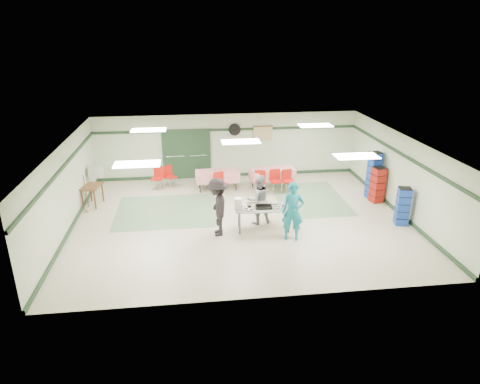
{
  "coord_description": "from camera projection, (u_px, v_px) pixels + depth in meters",
  "views": [
    {
      "loc": [
        -1.63,
        -12.98,
        6.05
      ],
      "look_at": [
        -0.06,
        -0.3,
        1.1
      ],
      "focal_mm": 32.0,
      "sensor_mm": 36.0,
      "label": 1
    }
  ],
  "objects": [
    {
      "name": "crate_stack_blue_a",
      "position": [
        374.0,
        175.0,
        15.88
      ],
      "size": [
        0.46,
        0.46,
        1.78
      ],
      "primitive_type": "cube",
      "rotation": [
        0.0,
        0.0,
        0.19
      ],
      "color": "#1A3DA0",
      "rests_on": "floor"
    },
    {
      "name": "baking_pan",
      "position": [
        264.0,
        207.0,
        13.33
      ],
      "size": [
        0.53,
        0.35,
        0.08
      ],
      "primitive_type": "cube",
      "rotation": [
        0.0,
        0.0,
        -0.05
      ],
      "color": "black",
      "rests_on": "serving_table"
    },
    {
      "name": "baseboard_right",
      "position": [
        395.0,
        210.0,
        14.99
      ],
      "size": [
        0.06,
        9.0,
        0.12
      ],
      "primitive_type": "cube",
      "rotation": [
        0.0,
        0.0,
        1.57
      ],
      "color": "#1E3821",
      "rests_on": "floor"
    },
    {
      "name": "trim_left",
      "position": [
        63.0,
        167.0,
        13.01
      ],
      "size": [
        0.06,
        9.0,
        0.1
      ],
      "primitive_type": "cube",
      "rotation": [
        0.0,
        0.0,
        1.57
      ],
      "color": "#1E3821",
      "rests_on": "wall_back"
    },
    {
      "name": "door_frame",
      "position": [
        187.0,
        155.0,
        17.89
      ],
      "size": [
        2.0,
        0.03,
        2.15
      ],
      "primitive_type": "cube",
      "color": "#1E3821",
      "rests_on": "floor"
    },
    {
      "name": "scroll_banner",
      "position": [
        263.0,
        133.0,
        17.99
      ],
      "size": [
        0.8,
        0.02,
        0.6
      ],
      "primitive_type": "cube",
      "color": "tan",
      "rests_on": "wall_back"
    },
    {
      "name": "green_patch_b",
      "position": [
        309.0,
        199.0,
        16.09
      ],
      "size": [
        2.5,
        3.5,
        0.01
      ],
      "primitive_type": "cube",
      "color": "gray",
      "rests_on": "floor"
    },
    {
      "name": "chair_d",
      "position": [
        220.0,
        181.0,
        16.32
      ],
      "size": [
        0.54,
        0.54,
        0.89
      ],
      "rotation": [
        0.0,
        0.0,
        0.39
      ],
      "color": "red",
      "rests_on": "floor"
    },
    {
      "name": "double_door_left",
      "position": [
        175.0,
        155.0,
        17.86
      ],
      "size": [
        0.9,
        0.06,
        2.1
      ],
      "primitive_type": "cube",
      "color": "gray",
      "rests_on": "floor"
    },
    {
      "name": "sheet_tray_right",
      "position": [
        280.0,
        207.0,
        13.38
      ],
      "size": [
        0.62,
        0.49,
        0.02
      ],
      "primitive_type": "cube",
      "rotation": [
        0.0,
        0.0,
        -0.05
      ],
      "color": "silver",
      "rests_on": "serving_table"
    },
    {
      "name": "sheet_tray_mid",
      "position": [
        257.0,
        206.0,
        13.49
      ],
      "size": [
        0.65,
        0.51,
        0.02
      ],
      "primitive_type": "cube",
      "rotation": [
        0.0,
        0.0,
        -0.05
      ],
      "color": "silver",
      "rests_on": "serving_table"
    },
    {
      "name": "wall_left",
      "position": [
        65.0,
        189.0,
        13.26
      ],
      "size": [
        0.0,
        9.0,
        9.0
      ],
      "primitive_type": "plane",
      "rotation": [
        1.57,
        0.0,
        1.57
      ],
      "color": "beige",
      "rests_on": "floor"
    },
    {
      "name": "crate_stack_red",
      "position": [
        378.0,
        185.0,
        15.58
      ],
      "size": [
        0.49,
        0.49,
        1.33
      ],
      "primitive_type": "cube",
      "rotation": [
        0.0,
        0.0,
        0.21
      ],
      "color": "#A21810",
      "rests_on": "floor"
    },
    {
      "name": "chair_loose_a",
      "position": [
        169.0,
        174.0,
        17.06
      ],
      "size": [
        0.58,
        0.58,
        0.9
      ],
      "rotation": [
        0.0,
        0.0,
        0.65
      ],
      "color": "red",
      "rests_on": "floor"
    },
    {
      "name": "volunteer_grey",
      "position": [
        258.0,
        199.0,
        13.83
      ],
      "size": [
        0.91,
        0.77,
        1.66
      ],
      "primitive_type": "imported",
      "rotation": [
        0.0,
        0.0,
        3.33
      ],
      "color": "gray",
      "rests_on": "floor"
    },
    {
      "name": "wall_right",
      "position": [
        401.0,
        175.0,
        14.52
      ],
      "size": [
        0.0,
        9.0,
        9.0
      ],
      "primitive_type": "plane",
      "rotation": [
        1.57,
        0.0,
        -1.57
      ],
      "color": "beige",
      "rests_on": "floor"
    },
    {
      "name": "wall_back",
      "position": [
        228.0,
        146.0,
        18.06
      ],
      "size": [
        11.0,
        0.0,
        11.0
      ],
      "primitive_type": "plane",
      "rotation": [
        1.57,
        0.0,
        0.0
      ],
      "color": "beige",
      "rests_on": "floor"
    },
    {
      "name": "sheet_tray_left",
      "position": [
        246.0,
        209.0,
        13.25
      ],
      "size": [
        0.56,
        0.44,
        0.02
      ],
      "primitive_type": "cube",
      "rotation": [
        0.0,
        0.0,
        -0.05
      ],
      "color": "silver",
      "rests_on": "serving_table"
    },
    {
      "name": "dining_table_a",
      "position": [
        272.0,
        173.0,
        17.08
      ],
      "size": [
        1.85,
        1.03,
        0.77
      ],
      "rotation": [
        0.0,
        0.0,
        0.15
      ],
      "color": "red",
      "rests_on": "floor"
    },
    {
      "name": "ceiling",
      "position": [
        241.0,
        141.0,
        13.41
      ],
      "size": [
        11.0,
        11.0,
        0.0
      ],
      "primitive_type": "plane",
      "rotation": [
        3.14,
        0.0,
        0.0
      ],
      "color": "silver",
      "rests_on": "wall_back"
    },
    {
      "name": "chair_a",
      "position": [
        275.0,
        178.0,
        16.57
      ],
      "size": [
        0.48,
        0.48,
        0.91
      ],
      "rotation": [
        0.0,
        0.0,
        0.14
      ],
      "color": "red",
      "rests_on": "floor"
    },
    {
      "name": "green_patch_a",
      "position": [
        167.0,
        211.0,
        15.02
      ],
      "size": [
        3.5,
        3.0,
        0.01
      ],
      "primitive_type": "cube",
      "color": "gray",
      "rests_on": "floor"
    },
    {
      "name": "printer_table",
      "position": [
        92.0,
        188.0,
        15.31
      ],
      "size": [
        0.73,
        0.97,
        0.74
      ],
      "rotation": [
        0.0,
        0.0,
        -0.21
      ],
      "color": "brown",
      "rests_on": "floor"
    },
    {
      "name": "volunteer_teal",
      "position": [
        293.0,
        212.0,
        12.74
      ],
      "size": [
        0.76,
        0.6,
        1.81
      ],
      "primitive_type": "imported",
      "rotation": [
        0.0,
        0.0,
        -0.29
      ],
      "color": "#14798E",
      "rests_on": "floor"
    },
    {
      "name": "chair_c",
      "position": [
        288.0,
        178.0,
        16.63
      ],
      "size": [
        0.49,
        0.49,
        0.88
      ],
      "rotation": [
        0.0,
        0.0,
        0.22
      ],
      "color": "red",
      "rests_on": "floor"
    },
    {
      "name": "volunteer_dark",
      "position": [
        217.0,
        207.0,
        13.02
      ],
      "size": [
        0.69,
        1.19,
        1.82
      ],
      "primitive_type": "imported",
      "rotation": [
        0.0,
        0.0,
        -1.56
      ],
      "color": "black",
      "rests_on": "floor"
    },
    {
      "name": "serving_table",
      "position": [
        264.0,
        209.0,
        13.4
      ],
      "size": [
        1.8,
        0.8,
        0.76
      ],
      "rotation": [
        0.0,
        0.0,
        -0.05
      ],
      "color": "#A2A29D",
      "rests_on": "floor"
    },
    {
      "name": "office_printer",
      "position": [
        96.0,
        172.0,
        16.11
      ],
      "size": [
        0.57,
        0.51,
        0.4
      ],
      "primitive_type": "cube",
      "rotation": [
        0.0,
        0.0,
        0.14
      ],
      "color": "#A9AAA5",
      "rests_on": "printer_table"
    },
    {
      "name": "wall_front",
      "position": [
        265.0,
        248.0,
        9.73
      ],
      "size": [
        11.0,
        0.0,
        11.0
      ],
      "primitive_type": "plane",
      "rotation": [
        -1.57,
        0.0,
        0.0
      ],
      "color": "beige",
      "rests_on": "floor"
    },
    {
      "name": "trim_back",
      "position": [
        227.0,
        130.0,
        17.78
      ],
      "size": [
        11.0,
        0.06,
        0.1
      ],
      "primitive_type": "cube",
      "color": "#1E3821",
      "rests_on": "wall_back"
    },
    {
      "name": "foam_box_stack",
      "position": [
        238.0,
        204.0,
        13.22
      ],
      "size": [
        0.23,
        0.21,
        0.35
      ],
      "primitive_type": "cube",
      "rotation": [
        0.0,
        0.0,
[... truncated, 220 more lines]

